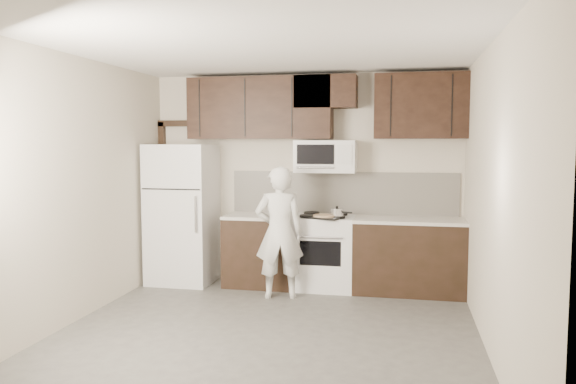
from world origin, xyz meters
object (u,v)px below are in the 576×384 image
(stove, at_px, (324,252))
(refrigerator, at_px, (183,214))
(person, at_px, (279,232))
(microwave, at_px, (326,156))

(stove, height_order, refrigerator, refrigerator)
(stove, distance_m, person, 0.77)
(stove, bearing_deg, person, -130.18)
(person, bearing_deg, stove, -143.97)
(microwave, xyz_separation_m, refrigerator, (-1.85, -0.17, -0.75))
(microwave, height_order, refrigerator, microwave)
(stove, xyz_separation_m, microwave, (-0.00, 0.12, 1.19))
(stove, relative_size, microwave, 1.24)
(microwave, bearing_deg, stove, -89.90)
(stove, height_order, person, person)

